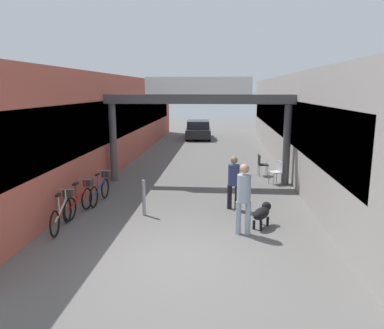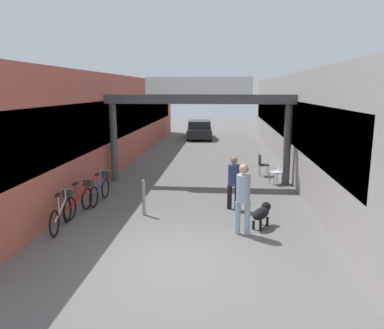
{
  "view_description": "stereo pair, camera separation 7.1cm",
  "coord_description": "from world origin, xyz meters",
  "px_view_note": "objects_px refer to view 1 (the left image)",
  "views": [
    {
      "loc": [
        0.92,
        -7.51,
        3.58
      ],
      "look_at": [
        0.0,
        3.76,
        1.3
      ],
      "focal_mm": 35.0,
      "sensor_mm": 36.0,
      "label": 1
    },
    {
      "loc": [
        0.99,
        -7.5,
        3.58
      ],
      "look_at": [
        0.0,
        3.76,
        1.3
      ],
      "focal_mm": 35.0,
      "sensor_mm": 36.0,
      "label": 2
    }
  ],
  "objects_px": {
    "pedestrian_with_dog": "(244,194)",
    "dog_on_leash": "(262,213)",
    "bicycle_red_second": "(80,199)",
    "bollard_post_metal": "(144,197)",
    "cafe_chair_black_farther": "(261,163)",
    "bicycle_blue_third": "(101,189)",
    "pedestrian_companion": "(234,180)",
    "cafe_chair_aluminium_nearer": "(277,170)",
    "parked_car_black": "(198,130)",
    "bicycle_silver_nearest": "(62,212)"
  },
  "relations": [
    {
      "from": "pedestrian_with_dog",
      "to": "dog_on_leash",
      "type": "xyz_separation_m",
      "value": [
        0.53,
        0.55,
        -0.65
      ]
    },
    {
      "from": "dog_on_leash",
      "to": "bicycle_red_second",
      "type": "bearing_deg",
      "value": 172.98
    },
    {
      "from": "bollard_post_metal",
      "to": "cafe_chair_black_farther",
      "type": "bearing_deg",
      "value": 54.18
    },
    {
      "from": "bicycle_red_second",
      "to": "cafe_chair_black_farther",
      "type": "relative_size",
      "value": 1.89
    },
    {
      "from": "pedestrian_with_dog",
      "to": "bicycle_blue_third",
      "type": "xyz_separation_m",
      "value": [
        -4.43,
        2.4,
        -0.6
      ]
    },
    {
      "from": "pedestrian_with_dog",
      "to": "bollard_post_metal",
      "type": "xyz_separation_m",
      "value": [
        -2.77,
        1.21,
        -0.5
      ]
    },
    {
      "from": "pedestrian_companion",
      "to": "bollard_post_metal",
      "type": "distance_m",
      "value": 2.71
    },
    {
      "from": "cafe_chair_aluminium_nearer",
      "to": "bicycle_red_second",
      "type": "bearing_deg",
      "value": -147.03
    },
    {
      "from": "pedestrian_companion",
      "to": "cafe_chair_black_farther",
      "type": "relative_size",
      "value": 1.83
    },
    {
      "from": "pedestrian_with_dog",
      "to": "parked_car_black",
      "type": "height_order",
      "value": "pedestrian_with_dog"
    },
    {
      "from": "pedestrian_companion",
      "to": "cafe_chair_black_farther",
      "type": "bearing_deg",
      "value": 74.37
    },
    {
      "from": "pedestrian_with_dog",
      "to": "dog_on_leash",
      "type": "height_order",
      "value": "pedestrian_with_dog"
    },
    {
      "from": "cafe_chair_aluminium_nearer",
      "to": "pedestrian_companion",
      "type": "bearing_deg",
      "value": -118.42
    },
    {
      "from": "bicycle_blue_third",
      "to": "bollard_post_metal",
      "type": "distance_m",
      "value": 2.05
    },
    {
      "from": "dog_on_leash",
      "to": "cafe_chair_aluminium_nearer",
      "type": "height_order",
      "value": "cafe_chair_aluminium_nearer"
    },
    {
      "from": "pedestrian_with_dog",
      "to": "pedestrian_companion",
      "type": "height_order",
      "value": "pedestrian_with_dog"
    },
    {
      "from": "dog_on_leash",
      "to": "bicycle_red_second",
      "type": "xyz_separation_m",
      "value": [
        -5.17,
        0.64,
        0.05
      ]
    },
    {
      "from": "bicycle_blue_third",
      "to": "cafe_chair_black_farther",
      "type": "bearing_deg",
      "value": 37.0
    },
    {
      "from": "dog_on_leash",
      "to": "cafe_chair_black_farther",
      "type": "bearing_deg",
      "value": 84.66
    },
    {
      "from": "bicycle_silver_nearest",
      "to": "cafe_chair_aluminium_nearer",
      "type": "height_order",
      "value": "bicycle_silver_nearest"
    },
    {
      "from": "bicycle_silver_nearest",
      "to": "bicycle_red_second",
      "type": "bearing_deg",
      "value": 87.76
    },
    {
      "from": "cafe_chair_black_farther",
      "to": "bollard_post_metal",
      "type": "bearing_deg",
      "value": -125.82
    },
    {
      "from": "bicycle_silver_nearest",
      "to": "parked_car_black",
      "type": "xyz_separation_m",
      "value": [
        2.35,
        18.38,
        0.21
      ]
    },
    {
      "from": "bicycle_silver_nearest",
      "to": "bicycle_red_second",
      "type": "height_order",
      "value": "same"
    },
    {
      "from": "bicycle_red_second",
      "to": "bicycle_blue_third",
      "type": "distance_m",
      "value": 1.23
    },
    {
      "from": "pedestrian_companion",
      "to": "bicycle_silver_nearest",
      "type": "bearing_deg",
      "value": -156.8
    },
    {
      "from": "bicycle_blue_third",
      "to": "cafe_chair_aluminium_nearer",
      "type": "height_order",
      "value": "bicycle_blue_third"
    },
    {
      "from": "bicycle_red_second",
      "to": "bicycle_blue_third",
      "type": "height_order",
      "value": "same"
    },
    {
      "from": "cafe_chair_aluminium_nearer",
      "to": "parked_car_black",
      "type": "relative_size",
      "value": 0.22
    },
    {
      "from": "bicycle_red_second",
      "to": "pedestrian_with_dog",
      "type": "bearing_deg",
      "value": -14.36
    },
    {
      "from": "bollard_post_metal",
      "to": "bicycle_silver_nearest",
      "type": "bearing_deg",
      "value": -148.56
    },
    {
      "from": "pedestrian_with_dog",
      "to": "bicycle_red_second",
      "type": "bearing_deg",
      "value": 165.64
    },
    {
      "from": "bollard_post_metal",
      "to": "cafe_chair_aluminium_nearer",
      "type": "distance_m",
      "value": 5.9
    },
    {
      "from": "pedestrian_companion",
      "to": "bicycle_blue_third",
      "type": "height_order",
      "value": "pedestrian_companion"
    },
    {
      "from": "pedestrian_companion",
      "to": "bicycle_silver_nearest",
      "type": "height_order",
      "value": "pedestrian_companion"
    },
    {
      "from": "pedestrian_with_dog",
      "to": "cafe_chair_aluminium_nearer",
      "type": "height_order",
      "value": "pedestrian_with_dog"
    },
    {
      "from": "cafe_chair_black_farther",
      "to": "parked_car_black",
      "type": "height_order",
      "value": "parked_car_black"
    },
    {
      "from": "bicycle_silver_nearest",
      "to": "cafe_chair_aluminium_nearer",
      "type": "xyz_separation_m",
      "value": [
        6.25,
        5.17,
        0.1
      ]
    },
    {
      "from": "pedestrian_companion",
      "to": "bicycle_silver_nearest",
      "type": "distance_m",
      "value": 4.91
    },
    {
      "from": "pedestrian_companion",
      "to": "pedestrian_with_dog",
      "type": "bearing_deg",
      "value": -84.45
    },
    {
      "from": "pedestrian_with_dog",
      "to": "bollard_post_metal",
      "type": "bearing_deg",
      "value": 156.33
    },
    {
      "from": "parked_car_black",
      "to": "cafe_chair_aluminium_nearer",
      "type": "bearing_deg",
      "value": -73.55
    },
    {
      "from": "pedestrian_companion",
      "to": "bollard_post_metal",
      "type": "bearing_deg",
      "value": -163.68
    },
    {
      "from": "pedestrian_companion",
      "to": "dog_on_leash",
      "type": "height_order",
      "value": "pedestrian_companion"
    },
    {
      "from": "bicycle_blue_third",
      "to": "cafe_chair_aluminium_nearer",
      "type": "xyz_separation_m",
      "value": [
        6.0,
        2.81,
        0.1
      ]
    },
    {
      "from": "bicycle_blue_third",
      "to": "dog_on_leash",
      "type": "bearing_deg",
      "value": -20.45
    },
    {
      "from": "bicycle_silver_nearest",
      "to": "cafe_chair_aluminium_nearer",
      "type": "bearing_deg",
      "value": 39.6
    },
    {
      "from": "cafe_chair_black_farther",
      "to": "cafe_chair_aluminium_nearer",
      "type": "bearing_deg",
      "value": -70.96
    },
    {
      "from": "dog_on_leash",
      "to": "pedestrian_with_dog",
      "type": "bearing_deg",
      "value": -134.07
    },
    {
      "from": "pedestrian_companion",
      "to": "bollard_post_metal",
      "type": "xyz_separation_m",
      "value": [
        -2.58,
        -0.75,
        -0.39
      ]
    }
  ]
}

